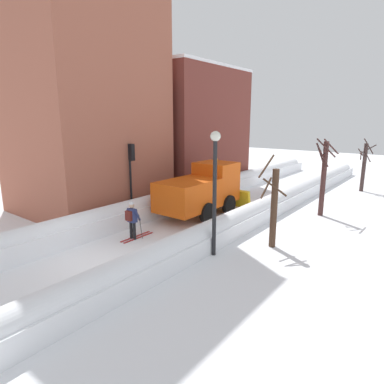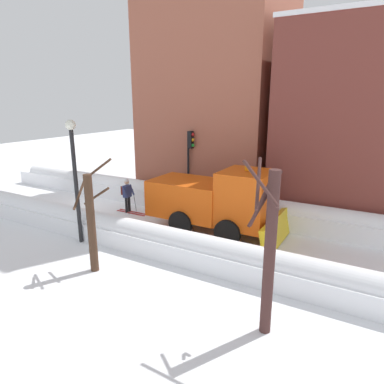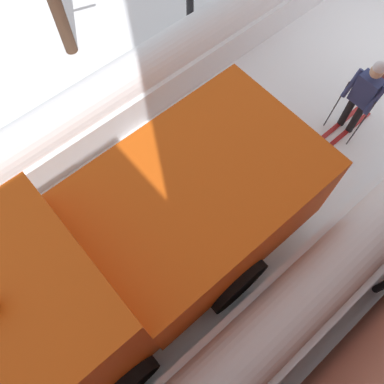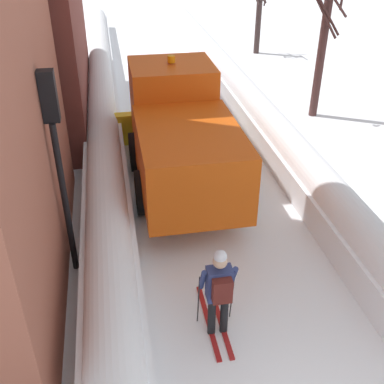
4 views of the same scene
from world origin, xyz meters
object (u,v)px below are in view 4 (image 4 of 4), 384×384
object	(u,v)px
plow_truck	(180,135)
bare_tree_far	(259,13)
bare_tree_mid	(322,52)
skier	(219,290)
traffic_light_pole	(55,138)

from	to	relation	value
plow_truck	bare_tree_far	bearing A→B (deg)	64.58
bare_tree_mid	bare_tree_far	bearing A→B (deg)	86.75
plow_truck	bare_tree_mid	xyz separation A→B (m)	(5.48, 4.03, 0.80)
plow_truck	skier	world-z (taller)	plow_truck
skier	traffic_light_pole	distance (m)	3.91
plow_truck	bare_tree_mid	distance (m)	6.85
plow_truck	traffic_light_pole	size ratio (longest dim) A/B	1.45
bare_tree_far	plow_truck	bearing A→B (deg)	-115.42
bare_tree_mid	traffic_light_pole	bearing A→B (deg)	-139.90
plow_truck	bare_tree_mid	size ratio (longest dim) A/B	1.35
bare_tree_mid	bare_tree_far	xyz separation A→B (m)	(0.48, 8.52, -0.32)
bare_tree_mid	skier	bearing A→B (deg)	-121.62
plow_truck	traffic_light_pole	bearing A→B (deg)	-133.33
skier	traffic_light_pole	bearing A→B (deg)	137.17
bare_tree_mid	plow_truck	bearing A→B (deg)	-143.68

